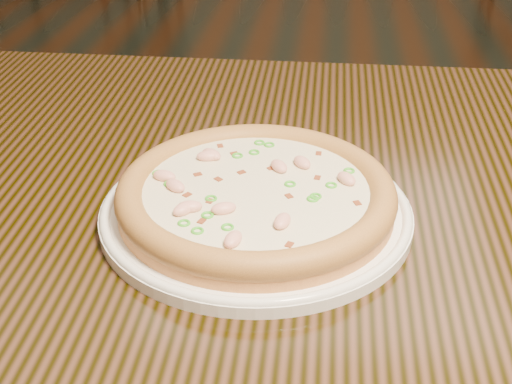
# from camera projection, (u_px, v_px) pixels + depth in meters

# --- Properties ---
(ground) EXTENTS (9.00, 9.00, 0.00)m
(ground) POSITION_uv_depth(u_px,v_px,m) (330.00, 351.00, 1.62)
(ground) COLOR black
(hero_table) EXTENTS (1.20, 0.80, 0.75)m
(hero_table) POSITION_uv_depth(u_px,v_px,m) (368.00, 275.00, 0.79)
(hero_table) COLOR black
(hero_table) RESTS_ON ground
(plate) EXTENTS (0.31, 0.31, 0.02)m
(plate) POSITION_uv_depth(u_px,v_px,m) (256.00, 211.00, 0.70)
(plate) COLOR white
(plate) RESTS_ON hero_table
(pizza) EXTENTS (0.27, 0.27, 0.03)m
(pizza) POSITION_uv_depth(u_px,v_px,m) (256.00, 195.00, 0.69)
(pizza) COLOR gold
(pizza) RESTS_ON plate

